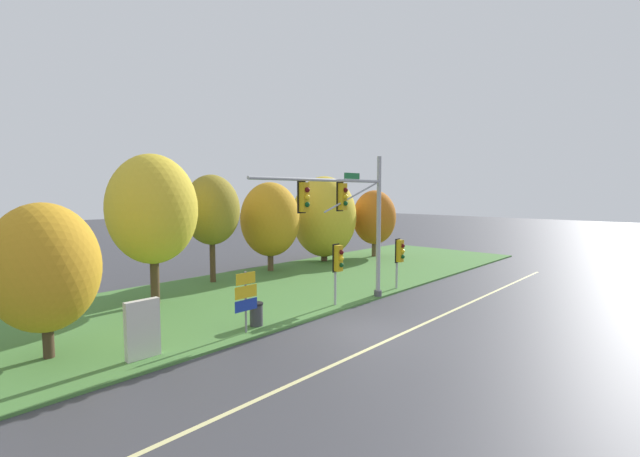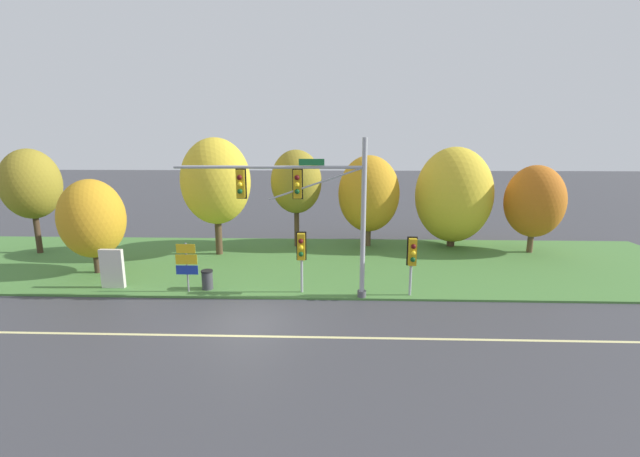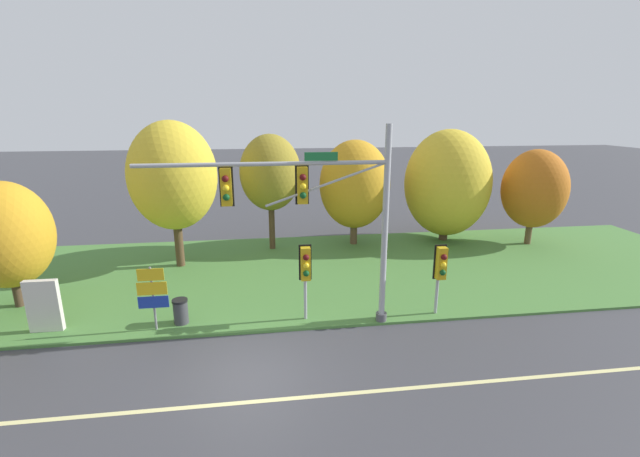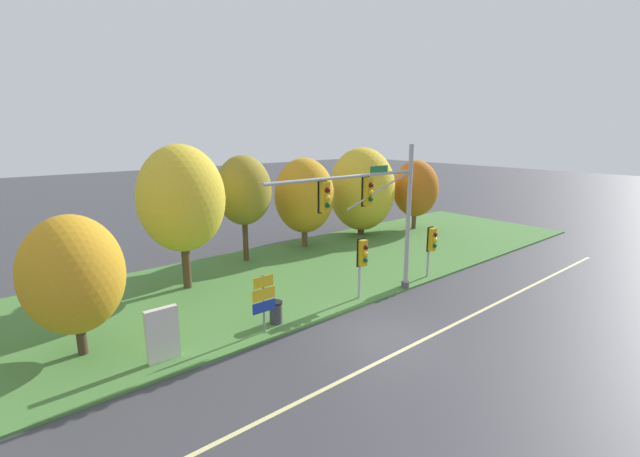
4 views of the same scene
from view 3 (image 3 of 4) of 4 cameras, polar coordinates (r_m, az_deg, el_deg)
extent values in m
plane|color=#3D3D42|center=(13.61, -9.01, -18.83)|extent=(160.00, 160.00, 0.00)
cube|color=beige|center=(12.63, -9.11, -21.86)|extent=(36.00, 0.16, 0.01)
cube|color=#477A38|center=(20.94, -8.63, -5.96)|extent=(48.00, 11.50, 0.10)
cylinder|color=#9EA0A5|center=(15.12, 8.65, 0.07)|extent=(0.22, 0.22, 7.12)
cylinder|color=#4C4C51|center=(16.35, 8.16, -11.54)|extent=(0.40, 0.40, 0.30)
cylinder|color=#9EA0A5|center=(14.08, -7.48, 8.53)|extent=(8.25, 0.14, 0.14)
cylinder|color=#9EA0A5|center=(14.33, 0.93, 5.95)|extent=(4.15, 0.08, 1.48)
cube|color=gold|center=(14.24, -2.36, 5.76)|extent=(0.34, 0.28, 1.22)
cube|color=black|center=(14.40, -2.42, 5.86)|extent=(0.46, 0.04, 1.34)
sphere|color=#4C0C0C|center=(14.02, -2.30, 6.85)|extent=(0.22, 0.22, 0.22)
sphere|color=yellow|center=(14.07, -2.29, 5.64)|extent=(0.22, 0.22, 0.22)
sphere|color=#0C4219|center=(14.12, -2.28, 4.44)|extent=(0.22, 0.22, 0.22)
cube|color=gold|center=(14.23, -12.41, 5.40)|extent=(0.34, 0.28, 1.22)
cube|color=black|center=(14.39, -12.36, 5.51)|extent=(0.46, 0.04, 1.34)
sphere|color=#4C0C0C|center=(14.01, -12.53, 6.49)|extent=(0.22, 0.22, 0.22)
sphere|color=yellow|center=(14.05, -12.46, 5.28)|extent=(0.22, 0.22, 0.22)
sphere|color=#0C4219|center=(14.11, -12.39, 4.08)|extent=(0.22, 0.22, 0.22)
cube|color=#196B33|center=(14.14, 0.16, 9.58)|extent=(1.10, 0.04, 0.28)
cylinder|color=#9EA0A5|center=(16.83, 15.41, -6.73)|extent=(0.12, 0.12, 2.66)
cube|color=gold|center=(16.39, 15.87, -4.48)|extent=(0.34, 0.28, 1.22)
cube|color=black|center=(16.53, 15.66, -4.29)|extent=(0.46, 0.04, 1.34)
sphere|color=#4C0C0C|center=(16.14, 16.20, -3.68)|extent=(0.22, 0.22, 0.22)
sphere|color=yellow|center=(16.24, 16.12, -4.69)|extent=(0.22, 0.22, 0.22)
sphere|color=#0C4219|center=(16.34, 16.04, -5.67)|extent=(0.22, 0.22, 0.22)
cylinder|color=#9EA0A5|center=(15.80, -1.98, -7.35)|extent=(0.12, 0.12, 2.81)
cube|color=gold|center=(15.31, -1.93, -4.73)|extent=(0.34, 0.28, 1.22)
cube|color=black|center=(15.46, -1.99, -4.52)|extent=(0.46, 0.04, 1.34)
sphere|color=#4C0C0C|center=(15.04, -1.87, -3.88)|extent=(0.22, 0.22, 0.22)
sphere|color=yellow|center=(15.14, -1.86, -4.96)|extent=(0.22, 0.22, 0.22)
sphere|color=#0C4219|center=(15.25, -1.85, -6.01)|extent=(0.22, 0.22, 0.22)
cylinder|color=slate|center=(16.21, -21.34, -8.72)|extent=(0.08, 0.08, 2.36)
cube|color=gold|center=(15.85, -21.68, -5.75)|extent=(0.89, 0.03, 0.44)
cube|color=gold|center=(16.03, -21.50, -7.46)|extent=(1.01, 0.03, 0.47)
cube|color=#193399|center=(16.23, -21.32, -9.13)|extent=(1.03, 0.03, 0.43)
cylinder|color=#423021|center=(20.75, -35.52, -5.83)|extent=(0.33, 0.33, 2.04)
ellipsoid|color=#C68C1E|center=(20.23, -36.36, -0.70)|extent=(3.32, 3.32, 4.15)
cylinder|color=#4C3823|center=(22.24, -18.40, -0.57)|extent=(0.42, 0.42, 3.39)
ellipsoid|color=gold|center=(21.67, -19.03, 6.66)|extent=(4.16, 4.16, 5.20)
cylinder|color=#4C3823|center=(23.95, -6.46, 1.24)|extent=(0.33, 0.33, 3.39)
ellipsoid|color=olive|center=(23.45, -6.65, 7.42)|extent=(3.30, 3.30, 4.13)
cylinder|color=brown|center=(24.87, 4.54, 0.65)|extent=(0.40, 0.40, 2.40)
ellipsoid|color=#C68C1E|center=(24.39, 4.65, 5.88)|extent=(4.00, 4.00, 5.00)
cylinder|color=#4C3823|center=(26.70, 16.21, 0.74)|extent=(0.50, 0.50, 2.07)
ellipsoid|color=gold|center=(26.22, 16.60, 5.82)|extent=(4.96, 4.96, 6.20)
cylinder|color=brown|center=(27.64, 26.16, 0.45)|extent=(0.36, 0.36, 2.27)
ellipsoid|color=#B76019|center=(27.23, 26.68, 4.75)|extent=(3.57, 3.57, 4.46)
cube|color=beige|center=(17.96, -32.92, -8.65)|extent=(1.10, 0.24, 1.90)
cube|color=#4C4C51|center=(18.48, -33.65, -11.18)|extent=(0.10, 0.20, 0.10)
cube|color=#4C4C51|center=(18.15, -31.34, -11.30)|extent=(0.10, 0.20, 0.10)
cylinder|color=#38383D|center=(16.67, -18.07, -10.57)|extent=(0.52, 0.52, 0.85)
cylinder|color=black|center=(16.48, -18.20, -9.12)|extent=(0.56, 0.56, 0.08)
camera|label=1|loc=(13.99, -88.83, -8.91)|focal=24.00mm
camera|label=2|loc=(5.36, 137.45, -15.81)|focal=24.00mm
camera|label=4|loc=(12.26, -92.69, 0.30)|focal=24.00mm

